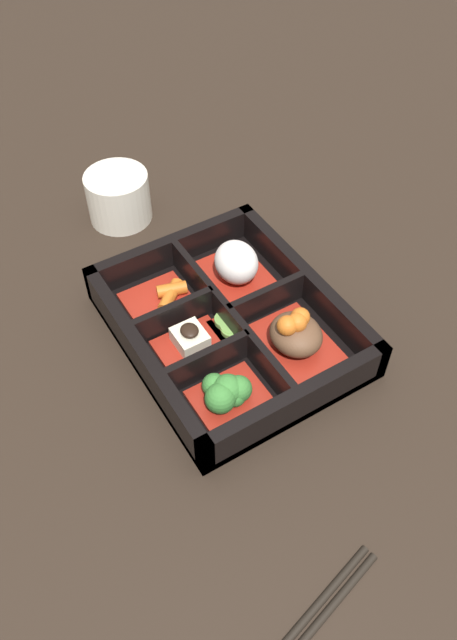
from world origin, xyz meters
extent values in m
plane|color=black|center=(0.00, 0.00, 0.00)|extent=(3.00, 3.00, 0.00)
cube|color=black|center=(0.00, 0.00, 0.01)|extent=(0.27, 0.22, 0.01)
cube|color=black|center=(0.00, -0.10, 0.02)|extent=(0.27, 0.01, 0.05)
cube|color=black|center=(0.00, 0.10, 0.02)|extent=(0.27, 0.01, 0.05)
cube|color=black|center=(-0.13, 0.00, 0.02)|extent=(0.01, 0.22, 0.05)
cube|color=black|center=(0.13, 0.00, 0.02)|extent=(0.01, 0.22, 0.05)
cube|color=black|center=(0.00, 0.00, 0.02)|extent=(0.24, 0.01, 0.05)
cube|color=black|center=(-0.03, -0.05, 0.02)|extent=(0.01, 0.10, 0.05)
cube|color=black|center=(0.04, -0.05, 0.02)|extent=(0.01, 0.10, 0.05)
cube|color=black|center=(0.00, 0.05, 0.02)|extent=(0.01, 0.10, 0.05)
cube|color=maroon|center=(-0.06, 0.05, 0.01)|extent=(0.10, 0.08, 0.01)
ellipsoid|color=silver|center=(-0.06, 0.05, 0.04)|extent=(0.06, 0.05, 0.05)
cube|color=maroon|center=(0.06, 0.05, 0.01)|extent=(0.10, 0.08, 0.01)
ellipsoid|color=brown|center=(0.06, 0.05, 0.03)|extent=(0.06, 0.05, 0.03)
sphere|color=#D1661E|center=(0.06, 0.05, 0.05)|extent=(0.02, 0.02, 0.02)
sphere|color=#D1661E|center=(0.06, 0.03, 0.05)|extent=(0.02, 0.02, 0.02)
sphere|color=#D1661E|center=(0.06, 0.05, 0.05)|extent=(0.02, 0.02, 0.02)
cube|color=maroon|center=(-0.08, -0.05, 0.01)|extent=(0.07, 0.07, 0.01)
cylinder|color=#D1661E|center=(-0.07, -0.03, 0.02)|extent=(0.04, 0.04, 0.01)
cylinder|color=#D1661E|center=(-0.07, -0.04, 0.02)|extent=(0.04, 0.04, 0.01)
cylinder|color=#D1661E|center=(-0.08, -0.03, 0.02)|extent=(0.02, 0.04, 0.02)
cube|color=maroon|center=(0.00, -0.05, 0.01)|extent=(0.05, 0.07, 0.01)
cube|color=beige|center=(0.00, -0.05, 0.02)|extent=(0.04, 0.03, 0.02)
ellipsoid|color=black|center=(0.00, -0.05, 0.04)|extent=(0.02, 0.02, 0.01)
cube|color=maroon|center=(0.08, -0.05, 0.01)|extent=(0.06, 0.07, 0.01)
sphere|color=#387A33|center=(0.09, -0.06, 0.03)|extent=(0.03, 0.03, 0.03)
sphere|color=#387A33|center=(0.09, -0.05, 0.03)|extent=(0.02, 0.02, 0.02)
sphere|color=#387A33|center=(0.08, -0.05, 0.03)|extent=(0.03, 0.03, 0.03)
sphere|color=#387A33|center=(0.08, -0.04, 0.03)|extent=(0.03, 0.03, 0.03)
sphere|color=#387A33|center=(0.07, -0.06, 0.03)|extent=(0.02, 0.02, 0.02)
cube|color=maroon|center=(0.00, 0.00, 0.01)|extent=(0.04, 0.04, 0.01)
cylinder|color=#75A84C|center=(0.01, 0.00, 0.02)|extent=(0.02, 0.02, 0.01)
cylinder|color=#75A84C|center=(-0.01, 0.00, 0.02)|extent=(0.02, 0.02, 0.01)
cylinder|color=#75A84C|center=(-0.01, 0.00, 0.02)|extent=(0.02, 0.02, 0.00)
cylinder|color=#75A84C|center=(0.01, 0.00, 0.02)|extent=(0.03, 0.03, 0.01)
cylinder|color=beige|center=(-0.25, -0.01, 0.03)|extent=(0.08, 0.08, 0.07)
cylinder|color=#597A38|center=(-0.25, -0.01, 0.06)|extent=(0.07, 0.07, 0.01)
camera|label=1|loc=(0.38, -0.23, 0.54)|focal=35.00mm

